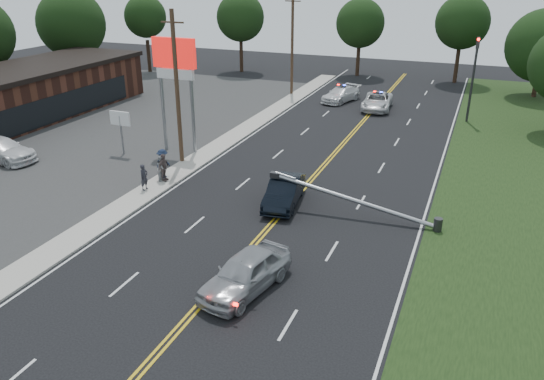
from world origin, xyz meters
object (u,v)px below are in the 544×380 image
at_px(pylon_sign, 175,68).
at_px(bystander_a, 144,177).
at_px(traffic_signal, 474,73).
at_px(utility_pole_far, 292,44).
at_px(bystander_d, 164,167).
at_px(crashed_sedan, 284,192).
at_px(parked_car, 1,150).
at_px(bystander_c, 163,164).
at_px(emergency_b, 341,94).
at_px(fallen_streetlight, 362,203).
at_px(utility_pole_mid, 177,89).
at_px(bystander_b, 162,168).
at_px(emergency_a, 377,101).
at_px(waiting_sedan, 245,273).
at_px(small_sign, 120,122).

xyz_separation_m(pylon_sign, bystander_a, (1.88, -7.21, -5.08)).
bearing_deg(bystander_a, traffic_signal, -29.71).
relative_size(utility_pole_far, bystander_d, 5.76).
bearing_deg(crashed_sedan, utility_pole_far, 100.73).
bearing_deg(bystander_a, bystander_d, -3.75).
relative_size(utility_pole_far, parked_car, 1.85).
bearing_deg(parked_car, bystander_c, -80.31).
height_order(traffic_signal, bystander_c, traffic_signal).
relative_size(emergency_b, bystander_d, 2.85).
distance_m(fallen_streetlight, utility_pole_mid, 14.58).
bearing_deg(emergency_b, bystander_a, -83.65).
bearing_deg(fallen_streetlight, bystander_c, 176.13).
height_order(utility_pole_far, bystander_d, utility_pole_far).
height_order(pylon_sign, bystander_c, pylon_sign).
height_order(pylon_sign, bystander_b, pylon_sign).
distance_m(crashed_sedan, bystander_d, 8.05).
relative_size(fallen_streetlight, emergency_a, 1.73).
bearing_deg(emergency_b, fallen_streetlight, -55.52).
bearing_deg(traffic_signal, bystander_c, -128.72).
bearing_deg(emergency_a, waiting_sedan, -93.07).
bearing_deg(bystander_b, pylon_sign, 4.96).
distance_m(small_sign, waiting_sedan, 19.74).
distance_m(utility_pole_mid, utility_pole_far, 22.00).
relative_size(utility_pole_far, waiting_sedan, 2.09).
bearing_deg(crashed_sedan, fallen_streetlight, -10.12).
height_order(fallen_streetlight, bystander_c, bystander_c).
height_order(bystander_b, bystander_d, bystander_d).
relative_size(waiting_sedan, emergency_a, 0.88).
bearing_deg(bystander_d, pylon_sign, 21.48).
bearing_deg(fallen_streetlight, utility_pole_mid, 163.36).
xyz_separation_m(fallen_streetlight, emergency_a, (-3.95, 23.34, -0.17)).
bearing_deg(bystander_d, traffic_signal, -37.47).
distance_m(small_sign, bystander_b, 6.71).
bearing_deg(waiting_sedan, utility_pole_mid, 142.03).
bearing_deg(parked_car, emergency_b, -29.95).
xyz_separation_m(emergency_a, bystander_c, (-8.88, -22.47, 0.30)).
height_order(traffic_signal, crashed_sedan, traffic_signal).
bearing_deg(bystander_b, crashed_sedan, -107.60).
bearing_deg(emergency_a, bystander_a, -114.74).
height_order(waiting_sedan, parked_car, waiting_sedan).
relative_size(small_sign, utility_pole_far, 0.31).
xyz_separation_m(parked_car, bystander_d, (12.58, 0.73, 0.20)).
height_order(pylon_sign, waiting_sedan, pylon_sign).
bearing_deg(bystander_b, emergency_b, -26.29).
height_order(fallen_streetlight, emergency_a, fallen_streetlight).
bearing_deg(traffic_signal, waiting_sedan, -103.04).
height_order(traffic_signal, bystander_b, traffic_signal).
height_order(pylon_sign, crashed_sedan, pylon_sign).
height_order(fallen_streetlight, bystander_d, fallen_streetlight).
bearing_deg(waiting_sedan, small_sign, 152.79).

